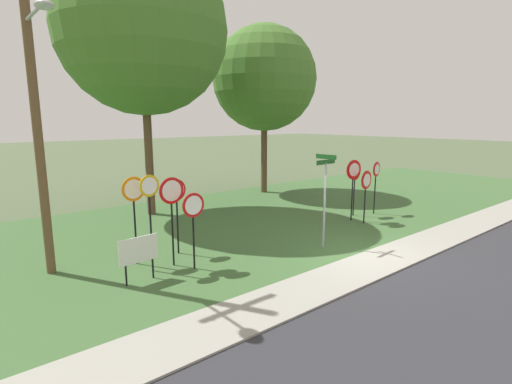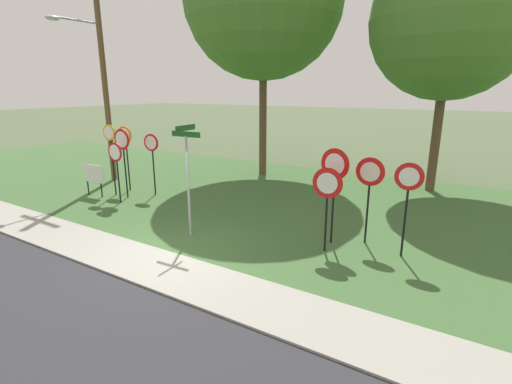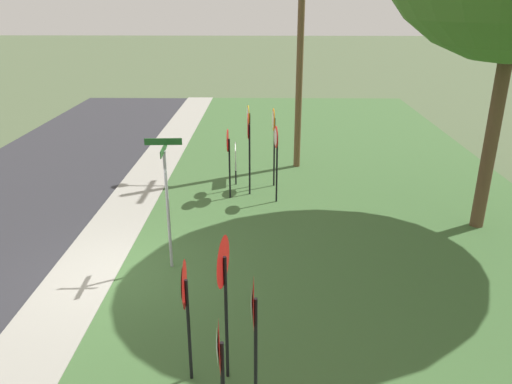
{
  "view_description": "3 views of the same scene",
  "coord_description": "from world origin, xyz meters",
  "px_view_note": "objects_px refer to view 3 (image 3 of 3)",
  "views": [
    {
      "loc": [
        -10.29,
        -7.17,
        4.32
      ],
      "look_at": [
        -1.56,
        3.44,
        1.77
      ],
      "focal_mm": 27.34,
      "sensor_mm": 36.0,
      "label": 1
    },
    {
      "loc": [
        6.6,
        -6.51,
        4.13
      ],
      "look_at": [
        0.59,
        3.18,
        1.02
      ],
      "focal_mm": 26.5,
      "sensor_mm": 36.0,
      "label": 2
    },
    {
      "loc": [
        9.94,
        3.43,
        6.02
      ],
      "look_at": [
        -1.43,
        3.2,
        1.57
      ],
      "focal_mm": 34.76,
      "sensor_mm": 36.0,
      "label": 3
    }
  ],
  "objects_px": {
    "stop_sign_far_center": "(228,149)",
    "yield_sign_far_right": "(223,275)",
    "notice_board": "(236,158)",
    "stop_sign_near_left": "(276,148)",
    "stop_sign_near_right": "(248,136)",
    "street_name_post": "(167,194)",
    "utility_pole": "(296,28)",
    "yield_sign_far_left": "(184,294)",
    "yield_sign_near_right": "(220,366)",
    "yield_sign_near_left": "(253,317)",
    "stop_sign_far_right": "(274,130)",
    "stop_sign_far_left": "(249,130)"
  },
  "relations": [
    {
      "from": "stop_sign_far_center",
      "to": "yield_sign_far_right",
      "type": "xyz_separation_m",
      "value": [
        8.07,
        0.51,
        0.35
      ]
    },
    {
      "from": "yield_sign_far_left",
      "to": "street_name_post",
      "type": "height_order",
      "value": "street_name_post"
    },
    {
      "from": "yield_sign_near_left",
      "to": "yield_sign_far_left",
      "type": "relative_size",
      "value": 1.07
    },
    {
      "from": "stop_sign_near_right",
      "to": "notice_board",
      "type": "bearing_deg",
      "value": -160.6
    },
    {
      "from": "stop_sign_far_left",
      "to": "yield_sign_near_right",
      "type": "height_order",
      "value": "stop_sign_far_left"
    },
    {
      "from": "stop_sign_near_right",
      "to": "stop_sign_far_right",
      "type": "height_order",
      "value": "stop_sign_far_right"
    },
    {
      "from": "stop_sign_near_left",
      "to": "stop_sign_far_center",
      "type": "distance_m",
      "value": 1.51
    },
    {
      "from": "stop_sign_far_left",
      "to": "yield_sign_far_right",
      "type": "bearing_deg",
      "value": -7.74
    },
    {
      "from": "stop_sign_near_left",
      "to": "yield_sign_far_left",
      "type": "xyz_separation_m",
      "value": [
        7.85,
        -1.58,
        -0.1
      ]
    },
    {
      "from": "yield_sign_near_right",
      "to": "yield_sign_far_left",
      "type": "height_order",
      "value": "yield_sign_near_right"
    },
    {
      "from": "yield_sign_far_right",
      "to": "utility_pole",
      "type": "relative_size",
      "value": 0.28
    },
    {
      "from": "stop_sign_near_left",
      "to": "utility_pole",
      "type": "xyz_separation_m",
      "value": [
        -3.58,
        0.72,
        3.29
      ]
    },
    {
      "from": "stop_sign_far_right",
      "to": "yield_sign_far_right",
      "type": "xyz_separation_m",
      "value": [
        9.22,
        -0.91,
        0.04
      ]
    },
    {
      "from": "stop_sign_near_right",
      "to": "stop_sign_far_center",
      "type": "height_order",
      "value": "stop_sign_near_right"
    },
    {
      "from": "stop_sign_far_left",
      "to": "street_name_post",
      "type": "xyz_separation_m",
      "value": [
        5.42,
        -1.67,
        -0.11
      ]
    },
    {
      "from": "yield_sign_near_left",
      "to": "notice_board",
      "type": "bearing_deg",
      "value": -176.24
    },
    {
      "from": "notice_board",
      "to": "stop_sign_near_left",
      "type": "bearing_deg",
      "value": 32.0
    },
    {
      "from": "yield_sign_near_right",
      "to": "stop_sign_near_left",
      "type": "bearing_deg",
      "value": 167.97
    },
    {
      "from": "street_name_post",
      "to": "utility_pole",
      "type": "bearing_deg",
      "value": 153.82
    },
    {
      "from": "stop_sign_near_right",
      "to": "yield_sign_far_right",
      "type": "bearing_deg",
      "value": -2.67
    },
    {
      "from": "yield_sign_far_right",
      "to": "notice_board",
      "type": "bearing_deg",
      "value": -168.85
    },
    {
      "from": "stop_sign_far_center",
      "to": "yield_sign_near_right",
      "type": "relative_size",
      "value": 0.93
    },
    {
      "from": "stop_sign_far_center",
      "to": "yield_sign_far_right",
      "type": "relative_size",
      "value": 0.86
    },
    {
      "from": "stop_sign_near_left",
      "to": "yield_sign_far_left",
      "type": "bearing_deg",
      "value": -18.9
    },
    {
      "from": "yield_sign_near_right",
      "to": "yield_sign_far_left",
      "type": "distance_m",
      "value": 1.92
    },
    {
      "from": "stop_sign_far_left",
      "to": "yield_sign_near_right",
      "type": "xyz_separation_m",
      "value": [
        10.93,
        0.01,
        -0.19
      ]
    },
    {
      "from": "street_name_post",
      "to": "stop_sign_far_right",
      "type": "bearing_deg",
      "value": 152.65
    },
    {
      "from": "stop_sign_near_left",
      "to": "notice_board",
      "type": "relative_size",
      "value": 1.94
    },
    {
      "from": "stop_sign_near_right",
      "to": "stop_sign_far_left",
      "type": "distance_m",
      "value": 0.68
    },
    {
      "from": "stop_sign_near_right",
      "to": "stop_sign_far_left",
      "type": "bearing_deg",
      "value": 179.05
    },
    {
      "from": "utility_pole",
      "to": "stop_sign_far_center",
      "type": "bearing_deg",
      "value": -33.67
    },
    {
      "from": "stop_sign_near_left",
      "to": "stop_sign_far_left",
      "type": "xyz_separation_m",
      "value": [
        -1.3,
        -0.88,
        0.22
      ]
    },
    {
      "from": "street_name_post",
      "to": "notice_board",
      "type": "bearing_deg",
      "value": 165.64
    },
    {
      "from": "stop_sign_near_left",
      "to": "yield_sign_near_left",
      "type": "relative_size",
      "value": 1.02
    },
    {
      "from": "stop_sign_near_right",
      "to": "yield_sign_near_right",
      "type": "bearing_deg",
      "value": -1.95
    },
    {
      "from": "stop_sign_near_right",
      "to": "street_name_post",
      "type": "xyz_separation_m",
      "value": [
        4.74,
        -1.68,
        -0.08
      ]
    },
    {
      "from": "yield_sign_near_right",
      "to": "street_name_post",
      "type": "bearing_deg",
      "value": -169.89
    },
    {
      "from": "stop_sign_far_right",
      "to": "yield_sign_near_left",
      "type": "distance_m",
      "value": 10.03
    },
    {
      "from": "street_name_post",
      "to": "yield_sign_far_left",
      "type": "bearing_deg",
      "value": 11.35
    },
    {
      "from": "stop_sign_near_right",
      "to": "yield_sign_near_right",
      "type": "xyz_separation_m",
      "value": [
        10.25,
        0.0,
        -0.16
      ]
    },
    {
      "from": "street_name_post",
      "to": "utility_pole",
      "type": "xyz_separation_m",
      "value": [
        -7.7,
        3.27,
        3.18
      ]
    },
    {
      "from": "yield_sign_far_left",
      "to": "notice_board",
      "type": "relative_size",
      "value": 1.78
    },
    {
      "from": "stop_sign_near_left",
      "to": "yield_sign_far_right",
      "type": "distance_m",
      "value": 7.86
    },
    {
      "from": "stop_sign_far_right",
      "to": "yield_sign_near_left",
      "type": "xyz_separation_m",
      "value": [
        10.02,
        -0.42,
        -0.16
      ]
    },
    {
      "from": "stop_sign_near_left",
      "to": "stop_sign_near_right",
      "type": "relative_size",
      "value": 0.91
    },
    {
      "from": "yield_sign_far_left",
      "to": "yield_sign_far_right",
      "type": "height_order",
      "value": "yield_sign_far_right"
    },
    {
      "from": "street_name_post",
      "to": "stop_sign_far_left",
      "type": "bearing_deg",
      "value": 159.65
    },
    {
      "from": "stop_sign_near_left",
      "to": "yield_sign_near_right",
      "type": "distance_m",
      "value": 9.67
    },
    {
      "from": "stop_sign_near_left",
      "to": "stop_sign_far_right",
      "type": "height_order",
      "value": "stop_sign_far_right"
    },
    {
      "from": "stop_sign_near_right",
      "to": "yield_sign_far_left",
      "type": "xyz_separation_m",
      "value": [
        8.47,
        -0.72,
        -0.3
      ]
    }
  ]
}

